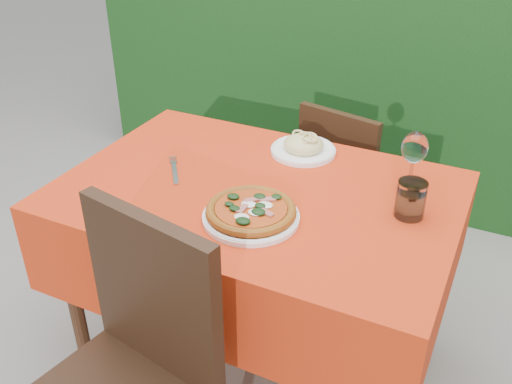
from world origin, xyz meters
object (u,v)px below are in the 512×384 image
at_px(chair_near, 130,367).
at_px(wine_glass, 414,150).
at_px(water_glass, 410,201).
at_px(pasta_plate, 303,147).
at_px(pizza_plate, 251,212).
at_px(chair_far, 345,179).
at_px(fork, 175,173).

xyz_separation_m(chair_near, wine_glass, (0.49, 0.85, 0.35)).
bearing_deg(water_glass, chair_near, -127.23).
relative_size(pasta_plate, wine_glass, 1.16).
bearing_deg(pizza_plate, pasta_plate, 92.95).
bearing_deg(water_glass, pasta_plate, 150.17).
height_order(chair_near, chair_far, chair_near).
bearing_deg(wine_glass, fork, -161.93).
height_order(chair_far, wine_glass, wine_glass).
relative_size(wine_glass, fork, 0.92).
relative_size(pasta_plate, water_glass, 2.04).
relative_size(pasta_plate, fork, 1.07).
relative_size(chair_near, chair_far, 1.19).
xyz_separation_m(chair_far, water_glass, (0.38, -0.63, 0.34)).
distance_m(pasta_plate, fork, 0.47).
distance_m(pizza_plate, fork, 0.38).
bearing_deg(pasta_plate, fork, -134.90).
bearing_deg(pizza_plate, water_glass, 28.35).
distance_m(pizza_plate, water_glass, 0.47).
height_order(chair_far, pizza_plate, pizza_plate).
height_order(pasta_plate, wine_glass, wine_glass).
relative_size(pizza_plate, pasta_plate, 1.43).
xyz_separation_m(chair_near, water_glass, (0.53, 0.69, 0.26)).
xyz_separation_m(chair_near, pasta_plate, (0.09, 0.94, 0.23)).
xyz_separation_m(pizza_plate, wine_glass, (0.38, 0.38, 0.12)).
distance_m(chair_near, fork, 0.69).
relative_size(chair_near, pizza_plate, 2.83).
bearing_deg(pizza_plate, fork, 158.51).
distance_m(chair_near, chair_far, 1.34).
relative_size(pizza_plate, fork, 1.53).
bearing_deg(chair_near, wine_glass, 70.95).
bearing_deg(water_glass, chair_far, 121.08).
bearing_deg(water_glass, wine_glass, 102.82).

